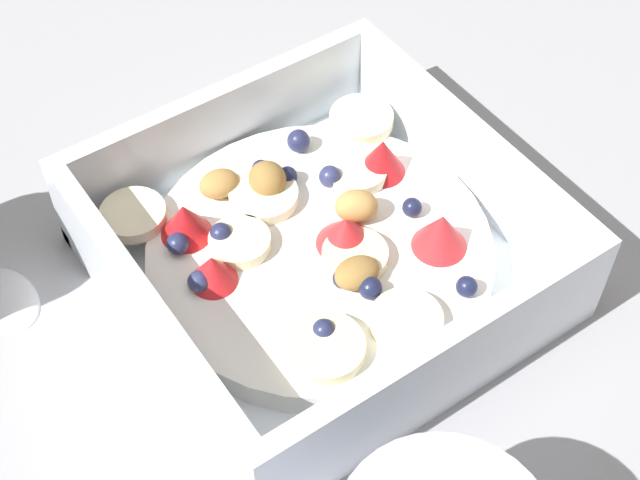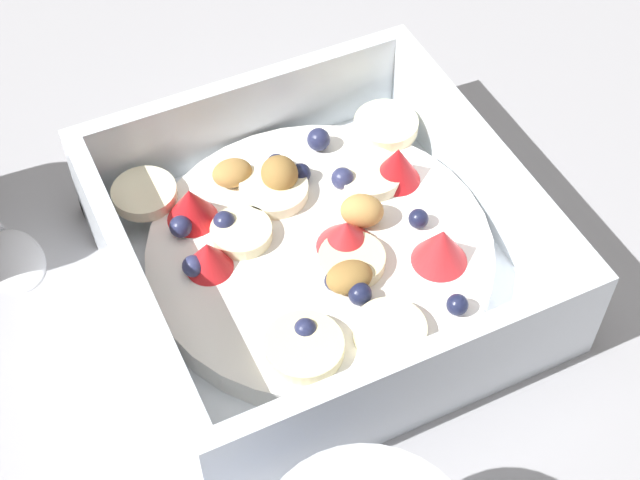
# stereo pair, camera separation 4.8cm
# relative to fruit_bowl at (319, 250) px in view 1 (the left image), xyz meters

# --- Properties ---
(ground_plane) EXTENTS (2.40, 2.40, 0.00)m
(ground_plane) POSITION_rel_fruit_bowl_xyz_m (0.02, -0.01, -0.02)
(ground_plane) COLOR #9E9EA3
(fruit_bowl) EXTENTS (0.20, 0.20, 0.06)m
(fruit_bowl) POSITION_rel_fruit_bowl_xyz_m (0.00, 0.00, 0.00)
(fruit_bowl) COLOR white
(fruit_bowl) RESTS_ON ground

